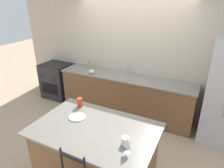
% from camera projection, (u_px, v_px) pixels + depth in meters
% --- Properties ---
extents(ground_plane, '(18.00, 18.00, 0.00)m').
position_uv_depth(ground_plane, '(118.00, 120.00, 4.46)').
color(ground_plane, tan).
extents(wall_back, '(6.00, 0.07, 2.70)m').
position_uv_depth(wall_back, '(132.00, 54.00, 4.48)').
color(wall_back, beige).
rests_on(wall_back, ground_plane).
extents(back_counter, '(3.05, 0.67, 0.93)m').
position_uv_depth(back_counter, '(125.00, 95.00, 4.57)').
color(back_counter, brown).
rests_on(back_counter, ground_plane).
extents(sink_faucet, '(0.02, 0.13, 0.22)m').
position_uv_depth(sink_faucet, '(129.00, 68.00, 4.49)').
color(sink_faucet, '#ADAFB5').
rests_on(sink_faucet, back_counter).
extents(kitchen_island, '(1.63, 1.07, 0.96)m').
position_uv_depth(kitchen_island, '(96.00, 156.00, 2.80)').
color(kitchen_island, brown).
rests_on(kitchen_island, ground_plane).
extents(oven_range, '(0.73, 0.64, 0.92)m').
position_uv_depth(oven_range, '(57.00, 80.00, 5.38)').
color(oven_range, '#28282B').
rests_on(oven_range, ground_plane).
extents(dinner_plate, '(0.25, 0.25, 0.02)m').
position_uv_depth(dinner_plate, '(77.00, 117.00, 2.84)').
color(dinner_plate, white).
rests_on(dinner_plate, kitchen_island).
extents(wine_glass, '(0.08, 0.08, 0.19)m').
position_uv_depth(wine_glass, '(128.00, 143.00, 2.15)').
color(wine_glass, white).
rests_on(wine_glass, kitchen_island).
extents(coffee_mug, '(0.12, 0.09, 0.09)m').
position_uv_depth(coffee_mug, '(125.00, 141.00, 2.31)').
color(coffee_mug, white).
rests_on(coffee_mug, kitchen_island).
extents(tumbler_cup, '(0.08, 0.08, 0.14)m').
position_uv_depth(tumbler_cup, '(80.00, 102.00, 3.10)').
color(tumbler_cup, red).
rests_on(tumbler_cup, kitchen_island).
extents(pumpkin_decoration, '(0.13, 0.13, 0.12)m').
position_uv_depth(pumpkin_decoration, '(92.00, 72.00, 4.50)').
color(pumpkin_decoration, beige).
rests_on(pumpkin_decoration, back_counter).
extents(soap_bottle, '(0.06, 0.06, 0.15)m').
position_uv_depth(soap_bottle, '(89.00, 65.00, 4.88)').
color(soap_bottle, '#89B260').
rests_on(soap_bottle, back_counter).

